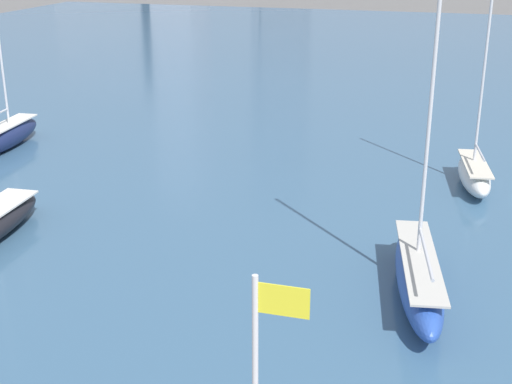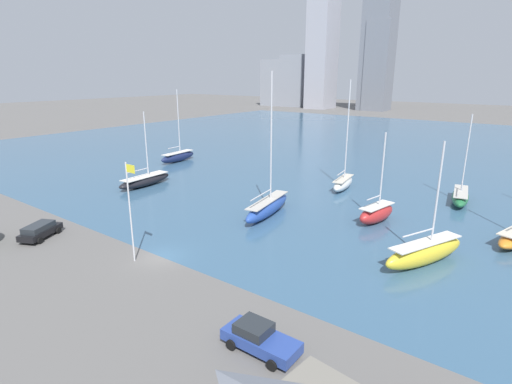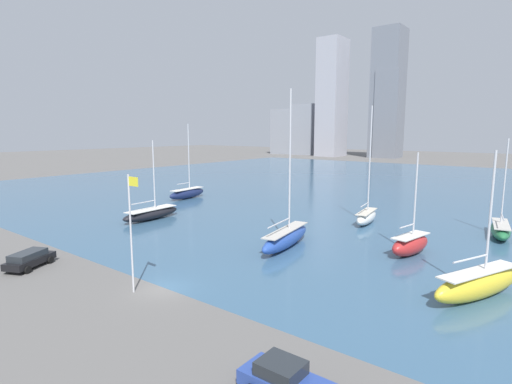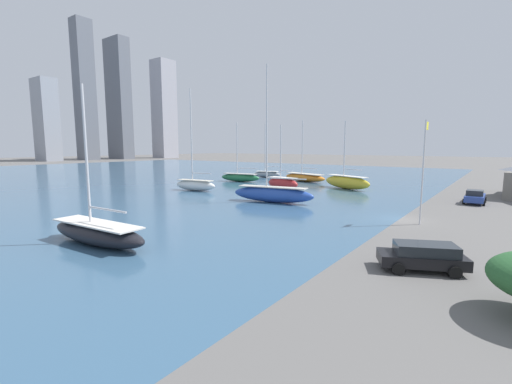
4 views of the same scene
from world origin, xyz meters
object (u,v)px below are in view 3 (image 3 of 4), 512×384
sailboat_white (366,216)px  sailboat_yellow (478,283)px  sailboat_green (501,229)px  sailboat_navy (187,193)px  parked_pickup_blue (288,382)px  parked_wagon_black (29,259)px  flag_pole (131,229)px  sailboat_red (410,244)px  sailboat_black (151,213)px  sailboat_blue (286,237)px

sailboat_white → sailboat_yellow: sailboat_white is taller
sailboat_green → sailboat_navy: bearing=175.2°
parked_pickup_blue → parked_wagon_black: bearing=88.5°
flag_pole → sailboat_yellow: size_ratio=0.83×
sailboat_red → parked_pickup_blue: 26.40m
sailboat_red → sailboat_green: bearing=76.7°
sailboat_green → parked_pickup_blue: bearing=-105.0°
sailboat_white → sailboat_navy: (-34.91, -0.89, -0.01)m
sailboat_red → parked_wagon_black: bearing=-124.8°
sailboat_white → sailboat_black: bearing=-155.4°
sailboat_blue → parked_wagon_black: bearing=-136.5°
sailboat_yellow → sailboat_black: bearing=-159.5°
sailboat_black → parked_pickup_blue: (36.96, -20.52, -0.01)m
sailboat_blue → sailboat_yellow: size_ratio=1.52×
sailboat_white → sailboat_green: 15.75m
sailboat_white → parked_pickup_blue: (11.56, -36.95, -0.19)m
sailboat_black → parked_pickup_blue: sailboat_black is taller
sailboat_green → sailboat_navy: 50.49m
flag_pole → sailboat_navy: size_ratio=0.67×
sailboat_green → parked_pickup_blue: size_ratio=2.36×
sailboat_black → parked_wagon_black: size_ratio=2.26×
sailboat_black → parked_pickup_blue: bearing=-32.8°
sailboat_red → sailboat_navy: (-44.02, 9.77, -0.08)m
sailboat_blue → parked_pickup_blue: (13.91, -20.69, -0.27)m
sailboat_green → parked_wagon_black: (-32.80, -39.57, -0.06)m
sailboat_white → sailboat_navy: 34.92m
sailboat_blue → parked_wagon_black: sailboat_blue is taller
flag_pole → sailboat_white: sailboat_white is taller
sailboat_red → parked_wagon_black: (-26.50, -25.66, -0.26)m
sailboat_blue → sailboat_white: bearing=72.1°
sailboat_navy → parked_wagon_black: 39.53m
sailboat_red → sailboat_blue: sailboat_blue is taller
sailboat_green → parked_pickup_blue: (-3.86, -40.19, -0.06)m
sailboat_blue → sailboat_black: bearing=170.8°
sailboat_green → sailboat_blue: size_ratio=0.69×
sailboat_navy → parked_wagon_black: bearing=-69.1°
flag_pole → sailboat_green: sailboat_green is taller
sailboat_white → parked_pickup_blue: 38.71m
flag_pole → parked_pickup_blue: size_ratio=1.87×
sailboat_red → sailboat_yellow: sailboat_yellow is taller
flag_pole → sailboat_red: bearing=58.9°
flag_pole → parked_wagon_black: (-12.51, -2.48, -4.26)m
sailboat_white → flag_pole: bearing=-106.5°
flag_pole → parked_wagon_black: bearing=-168.8°
flag_pole → parked_wagon_black: 13.44m
sailboat_green → sailboat_navy: (-50.32, -4.13, 0.13)m
sailboat_black → sailboat_green: sailboat_green is taller
sailboat_white → sailboat_green: sailboat_white is taller
flag_pole → sailboat_black: (-20.52, 17.42, -4.25)m
sailboat_white → sailboat_navy: sailboat_white is taller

